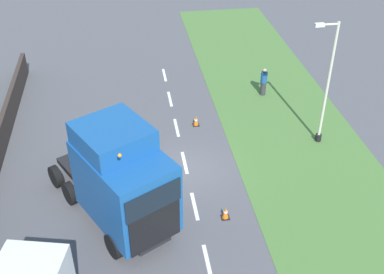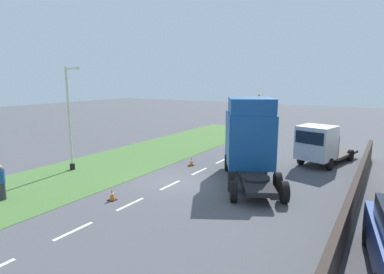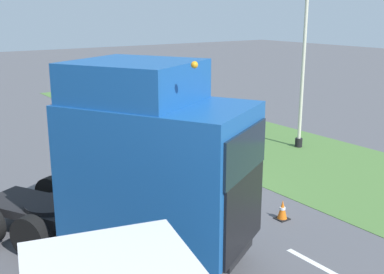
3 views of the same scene
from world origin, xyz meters
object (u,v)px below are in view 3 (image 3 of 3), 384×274
object	(u,v)px
pedestrian	(200,112)
traffic_cone_trailing	(149,151)
traffic_cone_lead	(282,210)
lorry_cab	(149,164)
lamp_post	(301,79)

from	to	relation	value
pedestrian	traffic_cone_trailing	world-z (taller)	pedestrian
traffic_cone_lead	traffic_cone_trailing	size ratio (longest dim) A/B	1.00
traffic_cone_trailing	lorry_cab	bearing A→B (deg)	60.09
traffic_cone_lead	traffic_cone_trailing	distance (m)	7.40
lorry_cab	traffic_cone_trailing	distance (m)	8.53
lorry_cab	traffic_cone_lead	bearing A→B (deg)	148.04
lamp_post	traffic_cone_lead	bearing A→B (deg)	39.70
pedestrian	traffic_cone_lead	world-z (taller)	pedestrian
pedestrian	traffic_cone_trailing	bearing A→B (deg)	31.32
lamp_post	traffic_cone_trailing	size ratio (longest dim) A/B	11.26
lorry_cab	lamp_post	world-z (taller)	lamp_post
lorry_cab	lamp_post	size ratio (longest dim) A/B	1.14
traffic_cone_lead	traffic_cone_trailing	xyz separation A→B (m)	(0.09, -7.40, 0.00)
traffic_cone_trailing	traffic_cone_lead	bearing A→B (deg)	90.70
lorry_cab	lamp_post	bearing A→B (deg)	176.03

